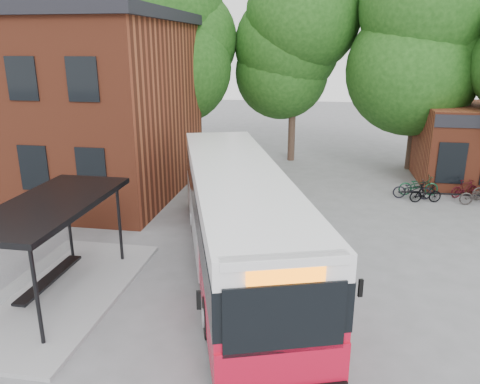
% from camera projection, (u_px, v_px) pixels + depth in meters
% --- Properties ---
extents(ground, '(100.00, 100.00, 0.00)m').
position_uv_depth(ground, '(219.00, 291.00, 13.89)').
color(ground, slate).
extents(station_building, '(18.40, 10.40, 8.50)m').
position_uv_depth(station_building, '(0.00, 103.00, 23.16)').
color(station_building, maroon).
rests_on(station_building, ground).
extents(bus_shelter, '(3.60, 7.00, 2.90)m').
position_uv_depth(bus_shelter, '(55.00, 249.00, 13.23)').
color(bus_shelter, black).
rests_on(bus_shelter, ground).
extents(bike_rail, '(5.20, 0.10, 0.38)m').
position_uv_depth(bike_rail, '(459.00, 198.00, 21.73)').
color(bike_rail, black).
rests_on(bike_rail, ground).
extents(tree_0, '(7.92, 7.92, 11.00)m').
position_uv_depth(tree_0, '(177.00, 71.00, 28.24)').
color(tree_0, '#174011').
rests_on(tree_0, ground).
extents(tree_1, '(7.92, 7.92, 10.40)m').
position_uv_depth(tree_1, '(293.00, 76.00, 28.14)').
color(tree_1, '#174011').
rests_on(tree_1, ground).
extents(tree_2, '(7.92, 7.92, 11.00)m').
position_uv_depth(tree_2, '(419.00, 73.00, 25.98)').
color(tree_2, '#174011').
rests_on(tree_2, ground).
extents(city_bus, '(6.68, 13.29, 3.32)m').
position_uv_depth(city_bus, '(237.00, 219.00, 14.94)').
color(city_bus, '#B90C26').
rests_on(city_bus, ground).
extents(bicycle_0, '(1.77, 0.63, 0.93)m').
position_uv_depth(bicycle_0, '(412.00, 189.00, 22.09)').
color(bicycle_0, black).
rests_on(bicycle_0, ground).
extents(bicycle_1, '(1.52, 0.69, 0.88)m').
position_uv_depth(bicycle_1, '(426.00, 193.00, 21.56)').
color(bicycle_1, black).
rests_on(bicycle_1, ground).
extents(bicycle_2, '(1.96, 0.90, 0.99)m').
position_uv_depth(bicycle_2, '(418.00, 185.00, 22.59)').
color(bicycle_2, '#103E25').
rests_on(bicycle_2, ground).
extents(bicycle_3, '(1.51, 0.97, 0.88)m').
position_uv_depth(bicycle_3, '(465.00, 189.00, 22.29)').
color(bicycle_3, '#3B0B11').
rests_on(bicycle_3, ground).
extents(bicycle_4, '(1.75, 0.62, 0.92)m').
position_uv_depth(bicycle_4, '(480.00, 196.00, 21.14)').
color(bicycle_4, '#302B29').
rests_on(bicycle_4, ground).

